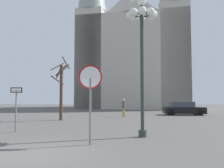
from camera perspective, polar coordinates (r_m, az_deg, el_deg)
The scene contains 8 objects.
ground_plane at distance 7.92m, azimuth -19.44°, elevation -15.62°, with size 120.00×120.00×0.00m, color #514F4C.
cathedral at distance 42.32m, azimuth 5.27°, elevation 8.40°, with size 19.57×15.46×33.48m.
stop_sign at distance 8.92m, azimuth -5.16°, elevation -0.87°, with size 0.89×0.09×2.93m.
one_way_arrow_sign at distance 13.07m, azimuth -21.81°, elevation -4.43°, with size 0.56×0.14×2.25m.
street_lamp at distance 11.12m, azimuth 7.10°, elevation 11.74°, with size 1.41×1.41×6.30m.
bare_tree at distance 19.16m, azimuth -12.01°, elevation -1.08°, with size 1.49×1.65×4.90m.
parked_car_near_black at distance 25.68m, azimuth 16.54°, elevation -5.64°, with size 4.11×1.99×1.36m.
pedestrian_walking at distance 22.02m, azimuth 2.78°, elevation -5.25°, with size 0.32×0.32×1.64m.
Camera 1 is at (3.08, -7.09, 1.70)m, focal length 38.51 mm.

